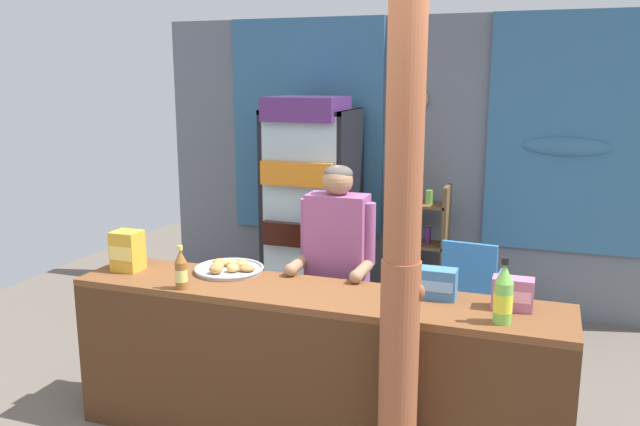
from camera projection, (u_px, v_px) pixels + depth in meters
name	position (u px, v px, depth m)	size (l,w,h in m)	color
ground_plane	(351.00, 385.00, 4.53)	(7.81, 7.81, 0.00)	#665B51
back_wall_curtained	(412.00, 159.00, 5.95)	(4.85, 0.22, 2.62)	slate
stall_counter	(305.00, 358.00, 3.63)	(2.82, 0.54, 0.92)	brown
timber_post	(401.00, 272.00, 3.02)	(0.21, 0.19, 2.54)	#995133
drink_fridge	(311.00, 195.00, 5.75)	(0.75, 0.76, 1.93)	black
bottle_shelf_rack	(420.00, 248.00, 5.71)	(0.48, 0.28, 1.19)	brown
plastic_lawn_chair	(471.00, 284.00, 5.13)	(0.48, 0.48, 0.86)	#3884D6
shopkeeper	(337.00, 258.00, 4.09)	(0.49, 0.42, 1.57)	#28282D
soda_bottle_lime_soda	(503.00, 295.00, 3.16)	(0.09, 0.09, 0.33)	#75C64C
soda_bottle_iced_tea	(181.00, 271.00, 3.67)	(0.07, 0.07, 0.25)	brown
snack_box_wafer	(513.00, 294.00, 3.36)	(0.21, 0.11, 0.17)	#B76699
snack_box_biscuit	(437.00, 283.00, 3.53)	(0.21, 0.12, 0.16)	#3D75B7
snack_box_choco_powder	(127.00, 251.00, 4.02)	(0.17, 0.15, 0.25)	gold
pastry_tray	(229.00, 268.00, 4.01)	(0.43, 0.43, 0.07)	#BCBCC1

